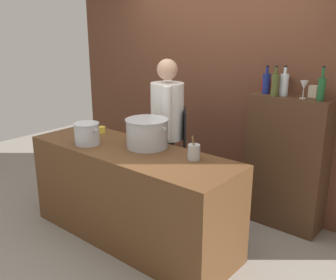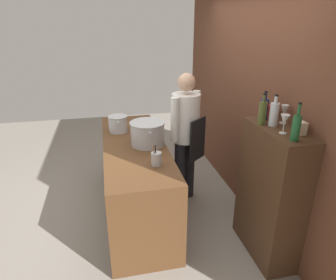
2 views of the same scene
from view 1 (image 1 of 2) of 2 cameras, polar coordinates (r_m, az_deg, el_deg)
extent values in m
plane|color=gray|center=(3.87, -5.22, -14.16)|extent=(8.00, 8.00, 0.00)
cube|color=brown|center=(4.43, 7.36, 10.42)|extent=(4.40, 0.10, 3.00)
cube|color=brown|center=(3.66, -5.41, -8.12)|extent=(2.11, 0.70, 0.90)
cube|color=#472D1C|center=(3.99, 17.21, -3.26)|extent=(0.76, 0.32, 1.34)
cylinder|color=black|center=(4.07, -0.13, -5.78)|extent=(0.14, 0.14, 0.84)
cylinder|color=black|center=(4.26, -0.08, -4.74)|extent=(0.14, 0.14, 0.84)
cylinder|color=white|center=(3.95, -0.11, 4.32)|extent=(0.34, 0.34, 0.58)
cube|color=black|center=(4.01, 2.47, 0.96)|extent=(0.20, 0.25, 0.52)
cylinder|color=white|center=(3.73, -0.17, 4.01)|extent=(0.09, 0.09, 0.52)
cylinder|color=white|center=(4.16, -0.05, 5.38)|extent=(0.09, 0.09, 0.52)
sphere|color=tan|center=(3.88, -0.11, 10.45)|extent=(0.21, 0.21, 0.21)
cylinder|color=#B7BABF|center=(3.51, -3.13, 0.95)|extent=(0.38, 0.38, 0.26)
cylinder|color=#B7BABF|center=(3.48, -3.17, 3.05)|extent=(0.40, 0.40, 0.01)
cube|color=#B7BABF|center=(3.63, -5.56, 2.78)|extent=(0.04, 0.02, 0.02)
cube|color=#B7BABF|center=(3.36, -0.56, 1.67)|extent=(0.04, 0.02, 0.02)
cylinder|color=#B7BABF|center=(3.68, -11.98, 0.85)|extent=(0.23, 0.23, 0.20)
cylinder|color=#B7BABF|center=(3.65, -12.08, 2.40)|extent=(0.24, 0.24, 0.01)
cube|color=#B7BABF|center=(3.76, -13.31, 2.14)|extent=(0.04, 0.02, 0.02)
cube|color=#B7BABF|center=(3.56, -10.70, 1.45)|extent=(0.04, 0.02, 0.02)
cylinder|color=#B7BABF|center=(3.21, 3.87, -1.80)|extent=(0.10, 0.10, 0.13)
cylinder|color=#262626|center=(3.19, 3.87, -0.99)|extent=(0.03, 0.02, 0.19)
cylinder|color=olive|center=(3.17, 3.84, -1.08)|extent=(0.03, 0.02, 0.19)
cylinder|color=yellow|center=(4.06, -9.91, 1.52)|extent=(0.09, 0.09, 0.06)
cylinder|color=silver|center=(3.82, 16.88, 7.86)|extent=(0.08, 0.08, 0.21)
cylinder|color=silver|center=(3.80, 17.05, 9.86)|extent=(0.03, 0.03, 0.06)
cylinder|color=black|center=(3.79, 17.10, 10.42)|extent=(0.03, 0.03, 0.01)
cylinder|color=#475123|center=(3.76, 15.62, 7.86)|extent=(0.07, 0.07, 0.21)
cylinder|color=#475123|center=(3.75, 15.79, 9.92)|extent=(0.02, 0.02, 0.06)
cylinder|color=black|center=(3.74, 15.83, 10.49)|extent=(0.03, 0.03, 0.01)
cylinder|color=#1E592D|center=(3.67, 21.84, 7.00)|extent=(0.07, 0.07, 0.20)
cylinder|color=#1E592D|center=(3.65, 22.09, 9.26)|extent=(0.02, 0.02, 0.09)
cylinder|color=black|center=(3.65, 22.18, 10.06)|extent=(0.03, 0.03, 0.01)
cylinder|color=navy|center=(3.90, 14.41, 8.14)|extent=(0.08, 0.08, 0.19)
cylinder|color=navy|center=(3.88, 14.55, 10.03)|extent=(0.03, 0.03, 0.06)
cylinder|color=black|center=(3.88, 14.59, 10.59)|extent=(0.03, 0.03, 0.01)
cylinder|color=silver|center=(3.96, 16.99, 6.68)|extent=(0.06, 0.06, 0.01)
cylinder|color=silver|center=(3.95, 17.03, 7.20)|extent=(0.01, 0.01, 0.07)
cone|color=silver|center=(3.94, 17.14, 8.39)|extent=(0.07, 0.07, 0.10)
cylinder|color=silver|center=(3.74, 19.39, 5.89)|extent=(0.06, 0.06, 0.01)
cylinder|color=silver|center=(3.73, 19.45, 6.51)|extent=(0.01, 0.01, 0.08)
cone|color=silver|center=(3.72, 19.57, 7.70)|extent=(0.08, 0.08, 0.08)
cube|color=red|center=(4.01, 14.40, 7.83)|extent=(0.07, 0.07, 0.12)
cube|color=beige|center=(3.83, 20.83, 6.76)|extent=(0.08, 0.08, 0.11)
camera|label=2|loc=(2.17, 63.03, 13.62)|focal=31.45mm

